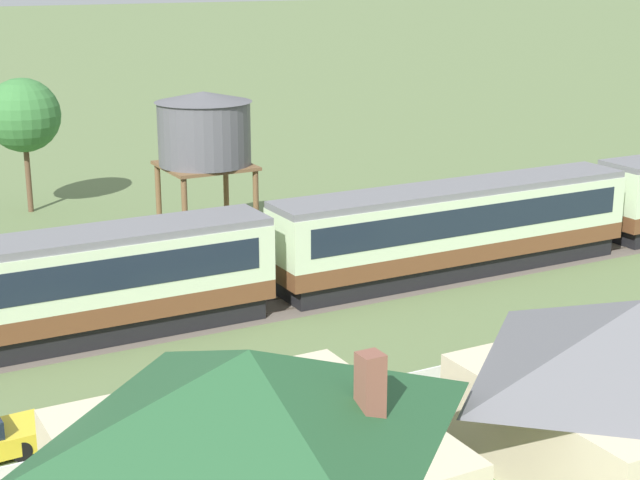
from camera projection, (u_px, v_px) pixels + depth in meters
The scene contains 7 objects.
ground_plane at pixel (443, 273), 45.93m from camera, with size 600.00×600.00×0.00m, color #607547.
passenger_train at pixel (275, 252), 41.00m from camera, with size 75.52×3.00×4.25m.
railway_track at pixel (472, 270), 46.38m from camera, with size 130.18×3.60×0.04m.
water_tower at pixel (204, 130), 47.92m from camera, with size 4.77×4.77×8.03m.
cottage_dark_green_roof at pixel (251, 453), 23.21m from camera, with size 9.02×8.31×5.51m.
cottage_grey_roof_2 at pixel (637, 379), 28.02m from camera, with size 9.01×8.14×4.98m.
yard_tree_0 at pixel (23, 115), 55.72m from camera, with size 4.23×4.23×7.78m.
Camera 1 is at (-25.94, -35.69, 14.09)m, focal length 55.00 mm.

